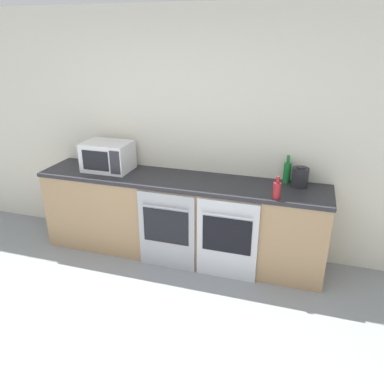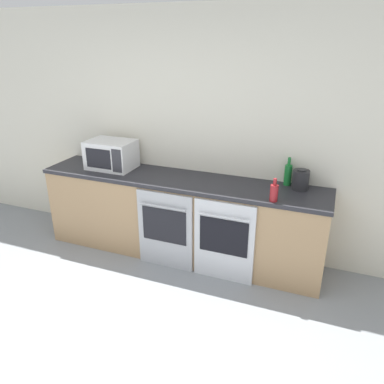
{
  "view_description": "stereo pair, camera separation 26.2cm",
  "coord_description": "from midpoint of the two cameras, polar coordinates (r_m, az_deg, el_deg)",
  "views": [
    {
      "loc": [
        1.22,
        -1.33,
        2.28
      ],
      "look_at": [
        0.14,
        2.16,
        0.77
      ],
      "focal_mm": 35.0,
      "sensor_mm": 36.0,
      "label": 1
    },
    {
      "loc": [
        1.47,
        -1.24,
        2.28
      ],
      "look_at": [
        0.14,
        2.16,
        0.77
      ],
      "focal_mm": 35.0,
      "sensor_mm": 36.0,
      "label": 2
    }
  ],
  "objects": [
    {
      "name": "kettle",
      "position": [
        3.81,
        14.27,
        2.21
      ],
      "size": [
        0.16,
        0.16,
        0.2
      ],
      "color": "#232326",
      "rests_on": "counter_back"
    },
    {
      "name": "wall_back",
      "position": [
        4.12,
        -2.35,
        8.7
      ],
      "size": [
        10.0,
        0.06,
        2.6
      ],
      "color": "silver",
      "rests_on": "ground_plane"
    },
    {
      "name": "bottle_green",
      "position": [
        3.88,
        12.42,
        2.98
      ],
      "size": [
        0.07,
        0.07,
        0.29
      ],
      "color": "#19722D",
      "rests_on": "counter_back"
    },
    {
      "name": "counter_back",
      "position": [
        4.12,
        -3.66,
        -3.87
      ],
      "size": [
        3.1,
        0.61,
        0.91
      ],
      "color": "tan",
      "rests_on": "ground_plane"
    },
    {
      "name": "bottle_red",
      "position": [
        3.47,
        10.71,
        0.26
      ],
      "size": [
        0.07,
        0.07,
        0.22
      ],
      "color": "maroon",
      "rests_on": "counter_back"
    },
    {
      "name": "oven_right",
      "position": [
        3.71,
        3.3,
        -7.4
      ],
      "size": [
        0.61,
        0.06,
        0.85
      ],
      "color": "silver",
      "rests_on": "ground_plane"
    },
    {
      "name": "oven_left",
      "position": [
        3.89,
        -5.85,
        -5.99
      ],
      "size": [
        0.61,
        0.06,
        0.85
      ],
      "color": "#A8AAAF",
      "rests_on": "ground_plane"
    },
    {
      "name": "microwave",
      "position": [
        4.29,
        -14.43,
        5.29
      ],
      "size": [
        0.51,
        0.38,
        0.32
      ],
      "color": "silver",
      "rests_on": "counter_back"
    }
  ]
}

